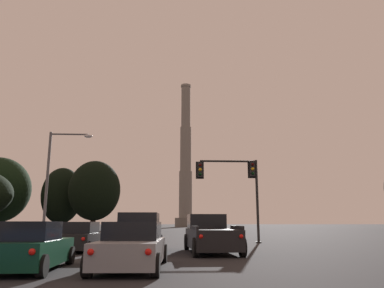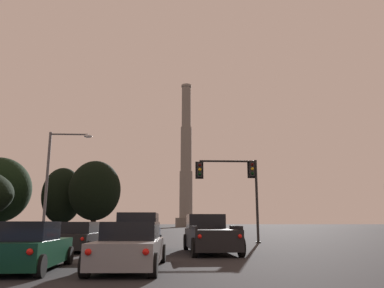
{
  "view_description": "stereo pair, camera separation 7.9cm",
  "coord_description": "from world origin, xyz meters",
  "views": [
    {
      "loc": [
        1.22,
        -2.63,
        1.41
      ],
      "look_at": [
        3.41,
        39.02,
        10.17
      ],
      "focal_mm": 35.0,
      "sensor_mm": 36.0,
      "label": 1
    },
    {
      "loc": [
        1.3,
        -2.63,
        1.41
      ],
      "look_at": [
        3.41,
        39.02,
        10.17
      ],
      "focal_mm": 35.0,
      "sensor_mm": 36.0,
      "label": 2
    }
  ],
  "objects": [
    {
      "name": "traffic_light_overhead_right",
      "position": [
        5.81,
        23.84,
        4.43
      ],
      "size": [
        4.55,
        0.5,
        5.83
      ],
      "color": "black",
      "rests_on": "ground_plane"
    },
    {
      "name": "suv_center_lane_front",
      "position": [
        -0.35,
        16.09,
        0.9
      ],
      "size": [
        2.14,
        4.92,
        1.86
      ],
      "rotation": [
        0.0,
        0.0,
        -0.01
      ],
      "color": "navy",
      "rests_on": "ground_plane"
    },
    {
      "name": "hatchback_left_lane_front",
      "position": [
        -3.31,
        16.71,
        0.66
      ],
      "size": [
        2.06,
        4.17,
        1.44
      ],
      "rotation": [
        0.0,
        0.0,
        -0.04
      ],
      "color": "black",
      "rests_on": "ground_plane"
    },
    {
      "name": "smokestack",
      "position": [
        5.41,
        116.25,
        18.31
      ],
      "size": [
        6.56,
        6.56,
        46.63
      ],
      "color": "slate",
      "rests_on": "ground_plane"
    },
    {
      "name": "pickup_truck_right_lane_front",
      "position": [
        3.07,
        15.8,
        0.8
      ],
      "size": [
        2.41,
        5.58,
        1.82
      ],
      "rotation": [
        0.0,
        0.0,
        0.05
      ],
      "color": "black",
      "rests_on": "ground_plane"
    },
    {
      "name": "sedan_center_lane_second",
      "position": [
        0.0,
        9.54,
        0.67
      ],
      "size": [
        2.13,
        4.76,
        1.43
      ],
      "rotation": [
        0.0,
        0.0,
        -0.03
      ],
      "color": "gray",
      "rests_on": "ground_plane"
    },
    {
      "name": "hatchback_left_lane_second",
      "position": [
        -3.03,
        9.17,
        0.66
      ],
      "size": [
        2.06,
        4.17,
        1.44
      ],
      "rotation": [
        0.0,
        0.0,
        0.04
      ],
      "color": "#0F3823",
      "rests_on": "ground_plane"
    },
    {
      "name": "street_lamp",
      "position": [
        -7.48,
        25.38,
        5.01
      ],
      "size": [
        3.23,
        0.36,
        8.1
      ],
      "color": "#56565B",
      "rests_on": "ground_plane"
    },
    {
      "name": "treeline_right_mid",
      "position": [
        -20.65,
        73.26,
        6.65
      ],
      "size": [
        7.94,
        7.15,
        12.16
      ],
      "color": "black",
      "rests_on": "ground_plane"
    },
    {
      "name": "treeline_far_left",
      "position": [
        -13.3,
        68.38,
        7.27
      ],
      "size": [
        9.51,
        8.56,
        12.83
      ],
      "color": "black",
      "rests_on": "ground_plane"
    }
  ]
}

